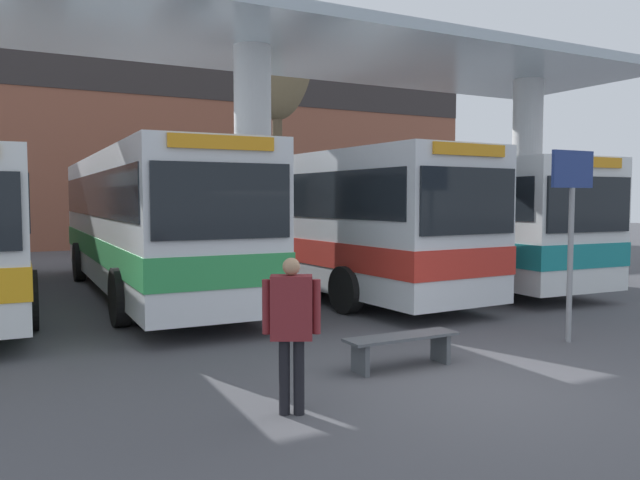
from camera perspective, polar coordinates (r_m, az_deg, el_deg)
ground_plane at (r=8.34m, az=13.22°, el=-12.68°), size 100.00×100.00×0.00m
townhouse_backdrop at (r=31.07m, az=-18.10°, el=9.54°), size 40.00×0.58×9.54m
station_canopy at (r=14.54m, az=-6.21°, el=14.36°), size 22.02×5.68×6.01m
transit_bus_center_bay at (r=15.88m, az=-15.67°, el=1.98°), size 2.89×12.37×3.37m
transit_bus_right_bay at (r=16.31m, az=-0.69°, el=2.12°), size 3.11×11.63×3.38m
transit_bus_far_right_bay at (r=18.68m, az=9.96°, el=2.09°), size 3.20×11.70×3.26m
waiting_bench_mid_platform at (r=8.84m, az=7.49°, el=-9.38°), size 1.69×0.44×0.46m
info_sign_platform at (r=10.91m, az=22.02°, el=2.84°), size 0.90×0.09×3.13m
pedestrian_waiting at (r=6.79m, az=-2.63°, el=-7.26°), size 0.61×0.42×1.72m
poplar_tree_behind_left at (r=23.64m, az=-3.96°, el=18.05°), size 2.78×2.78×11.32m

